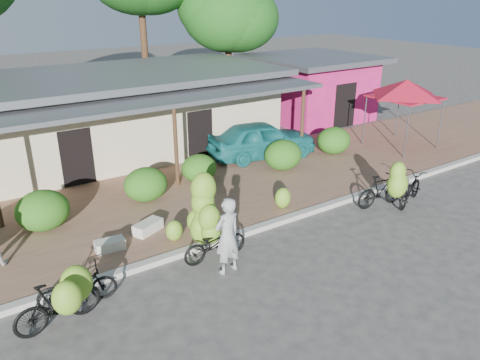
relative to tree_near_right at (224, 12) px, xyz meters
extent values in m
plane|color=#413F3D|center=(-7.31, -14.61, -5.35)|extent=(100.00, 100.00, 0.00)
cube|color=#8D674C|center=(-7.31, -9.61, -5.29)|extent=(60.00, 6.00, 0.12)
cube|color=#A8A399|center=(-7.31, -12.61, -5.28)|extent=(60.00, 0.25, 0.15)
cube|color=beige|center=(-7.31, -3.61, -3.80)|extent=(12.00, 6.00, 3.10)
cube|color=slate|center=(-7.31, -3.61, -2.13)|extent=(13.00, 7.00, 0.25)
cube|color=black|center=(-7.31, -6.56, -4.25)|extent=(1.40, 0.12, 2.20)
cube|color=slate|center=(-7.31, -7.61, -2.45)|extent=(13.00, 2.00, 0.15)
cylinder|color=#44331B|center=(-7.31, -8.51, -3.93)|extent=(0.14, 0.14, 2.85)
cylinder|color=#44331B|center=(-1.71, -8.51, -3.93)|extent=(0.14, 0.14, 2.85)
cube|color=#C61E60|center=(3.19, -3.61, -3.85)|extent=(5.00, 5.00, 3.00)
cube|color=slate|center=(3.19, -3.61, -2.23)|extent=(6.00, 6.00, 0.25)
cube|color=black|center=(3.19, -6.06, -4.25)|extent=(1.40, 0.12, 2.20)
cylinder|color=#44331B|center=(-3.81, 1.89, -1.45)|extent=(0.36, 0.36, 7.80)
cylinder|color=#44331B|center=(0.19, -0.11, -2.57)|extent=(0.36, 0.36, 5.56)
ellipsoid|color=#194B12|center=(0.19, -0.11, -0.10)|extent=(4.90, 4.90, 3.92)
ellipsoid|color=#194B12|center=(-0.31, 0.19, 0.20)|extent=(4.16, 4.16, 3.33)
ellipsoid|color=#215012|center=(-11.90, -9.34, -4.66)|extent=(1.46, 1.32, 1.14)
ellipsoid|color=#215012|center=(-8.73, -9.11, -4.69)|extent=(1.39, 1.25, 1.09)
ellipsoid|color=#215012|center=(-6.53, -8.65, -4.74)|extent=(1.26, 1.13, 0.98)
ellipsoid|color=#215012|center=(-3.33, -9.35, -4.67)|extent=(1.45, 1.31, 1.13)
ellipsoid|color=#215012|center=(-0.43, -9.06, -4.68)|extent=(1.42, 1.28, 1.11)
cylinder|color=#59595E|center=(1.61, -11.00, -4.18)|extent=(0.05, 0.05, 2.10)
cylinder|color=#59595E|center=(3.81, -11.00, -4.18)|extent=(0.05, 0.05, 2.10)
cylinder|color=#59595E|center=(1.61, -8.80, -4.18)|extent=(0.05, 0.05, 2.10)
cylinder|color=#59595E|center=(3.81, -8.80, -4.18)|extent=(0.05, 0.05, 2.10)
cube|color=#AD1228|center=(2.71, -9.90, -3.10)|extent=(2.40, 2.40, 0.06)
cone|color=#AD1228|center=(2.71, -9.90, -2.72)|extent=(3.50, 3.50, 0.70)
imported|color=black|center=(-12.08, -13.16, -4.91)|extent=(1.76, 0.90, 0.88)
ellipsoid|color=#88B02C|center=(-12.21, -13.79, -4.43)|extent=(0.65, 0.55, 0.81)
imported|color=black|center=(-12.60, -13.66, -4.82)|extent=(1.84, 0.72, 1.08)
ellipsoid|color=#88B02C|center=(-12.52, -14.30, -4.33)|extent=(0.56, 0.48, 0.70)
imported|color=black|center=(-8.65, -13.24, -4.90)|extent=(1.76, 0.68, 0.91)
ellipsoid|color=#88B02C|center=(-8.68, -12.69, -4.70)|extent=(0.69, 0.59, 0.87)
ellipsoid|color=#88B02C|center=(-8.58, -12.69, -4.33)|extent=(0.63, 0.54, 0.79)
ellipsoid|color=#88B02C|center=(-8.66, -12.69, -3.94)|extent=(0.62, 0.53, 0.77)
ellipsoid|color=#88B02C|center=(-8.63, -12.69, -3.59)|extent=(0.67, 0.57, 0.84)
ellipsoid|color=#88B02C|center=(-8.65, -13.04, -4.65)|extent=(0.53, 0.45, 0.66)
ellipsoid|color=#88B02C|center=(-8.69, -13.04, -4.26)|extent=(0.57, 0.49, 0.72)
imported|color=black|center=(-2.67, -13.43, -4.82)|extent=(1.83, 0.75, 1.07)
ellipsoid|color=#88B02C|center=(-2.76, -14.08, -4.37)|extent=(0.66, 0.56, 0.83)
ellipsoid|color=#88B02C|center=(-2.76, -14.03, -3.99)|extent=(0.51, 0.44, 0.64)
imported|color=black|center=(-1.74, -13.83, -4.86)|extent=(1.98, 1.26, 0.98)
ellipsoid|color=#88B02C|center=(-9.17, -11.98, -4.94)|extent=(0.47, 0.40, 0.58)
ellipsoid|color=#88B02C|center=(-8.43, -11.87, -4.90)|extent=(0.54, 0.46, 0.68)
ellipsoid|color=#88B02C|center=(-5.46, -11.99, -4.91)|extent=(0.53, 0.45, 0.66)
cube|color=beige|center=(-9.57, -11.14, -5.08)|extent=(0.94, 0.71, 0.30)
cube|color=beige|center=(-10.78, -11.49, -5.09)|extent=(0.78, 0.45, 0.28)
imported|color=gray|center=(-8.69, -13.89, -4.38)|extent=(0.77, 0.56, 1.95)
imported|color=#186A6D|center=(-3.13, -7.76, -4.49)|extent=(4.59, 2.49, 1.48)
camera|label=1|loc=(-13.90, -22.16, 0.99)|focal=35.00mm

